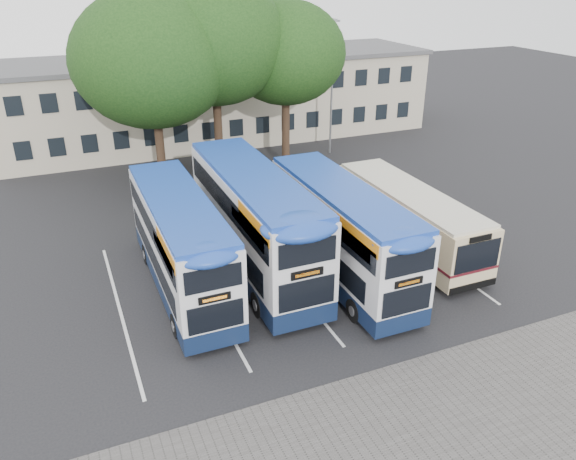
% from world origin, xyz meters
% --- Properties ---
extents(ground, '(120.00, 120.00, 0.00)m').
position_xyz_m(ground, '(0.00, 0.00, 0.00)').
color(ground, black).
rests_on(ground, ground).
extents(paving_strip, '(40.00, 6.00, 0.01)m').
position_xyz_m(paving_strip, '(-2.00, -5.00, 0.01)').
color(paving_strip, '#595654').
rests_on(paving_strip, ground).
extents(bay_lines, '(14.12, 11.00, 0.01)m').
position_xyz_m(bay_lines, '(-3.75, 5.00, 0.01)').
color(bay_lines, silver).
rests_on(bay_lines, ground).
extents(depot_building, '(32.40, 8.40, 6.20)m').
position_xyz_m(depot_building, '(0.00, 26.99, 3.15)').
color(depot_building, '#B3A590').
rests_on(depot_building, ground).
extents(lamp_post, '(0.25, 1.05, 9.06)m').
position_xyz_m(lamp_post, '(6.00, 19.97, 5.08)').
color(lamp_post, gray).
rests_on(lamp_post, ground).
extents(tree_left, '(8.77, 8.77, 11.27)m').
position_xyz_m(tree_left, '(-6.43, 17.50, 7.53)').
color(tree_left, black).
rests_on(tree_left, ground).
extents(tree_mid, '(8.54, 8.54, 11.88)m').
position_xyz_m(tree_mid, '(-2.69, 18.13, 8.24)').
color(tree_mid, black).
rests_on(tree_mid, ground).
extents(tree_right, '(7.32, 7.32, 10.49)m').
position_xyz_m(tree_right, '(1.75, 18.03, 7.36)').
color(tree_right, black).
rests_on(tree_right, ground).
extents(bus_dd_left, '(2.35, 9.72, 4.05)m').
position_xyz_m(bus_dd_left, '(-8.00, 5.67, 2.23)').
color(bus_dd_left, '#101D3C').
rests_on(bus_dd_left, ground).
extents(bus_dd_mid, '(2.61, 10.76, 4.49)m').
position_xyz_m(bus_dd_mid, '(-4.70, 6.09, 2.47)').
color(bus_dd_mid, '#101D3C').
rests_on(bus_dd_mid, ground).
extents(bus_dd_right, '(2.39, 9.84, 4.10)m').
position_xyz_m(bus_dd_right, '(-1.58, 4.06, 2.26)').
color(bus_dd_right, '#101D3C').
rests_on(bus_dd_right, ground).
extents(bus_single, '(2.45, 9.64, 2.87)m').
position_xyz_m(bus_single, '(2.66, 5.41, 1.63)').
color(bus_single, '#D3BC8D').
rests_on(bus_single, ground).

